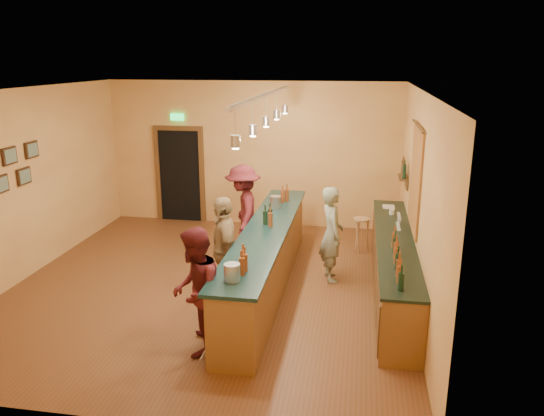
% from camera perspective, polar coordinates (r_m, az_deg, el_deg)
% --- Properties ---
extents(floor, '(7.00, 7.00, 0.00)m').
position_cam_1_polar(floor, '(9.04, -6.50, -8.22)').
color(floor, brown).
rests_on(floor, ground).
extents(ceiling, '(6.50, 7.00, 0.02)m').
position_cam_1_polar(ceiling, '(8.27, -7.20, 12.46)').
color(ceiling, silver).
rests_on(ceiling, wall_back).
extents(wall_back, '(6.50, 0.02, 3.20)m').
position_cam_1_polar(wall_back, '(11.84, -2.10, 5.78)').
color(wall_back, '#C9864B').
rests_on(wall_back, floor).
extents(wall_front, '(6.50, 0.02, 3.20)m').
position_cam_1_polar(wall_front, '(5.42, -17.25, -7.43)').
color(wall_front, '#C9864B').
rests_on(wall_front, floor).
extents(wall_left, '(0.02, 7.00, 3.20)m').
position_cam_1_polar(wall_left, '(9.92, -25.18, 2.28)').
color(wall_left, '#C9864B').
rests_on(wall_left, floor).
extents(wall_right, '(0.02, 7.00, 3.20)m').
position_cam_1_polar(wall_right, '(8.23, 15.44, 0.68)').
color(wall_right, '#C9864B').
rests_on(wall_right, floor).
extents(doorway, '(1.15, 0.09, 2.48)m').
position_cam_1_polar(doorway, '(12.36, -9.86, 3.75)').
color(doorway, black).
rests_on(doorway, wall_back).
extents(tapestry, '(0.03, 1.40, 1.60)m').
position_cam_1_polar(tapestry, '(8.56, 15.19, 3.00)').
color(tapestry, maroon).
rests_on(tapestry, wall_right).
extents(bottle_shelf, '(0.17, 0.55, 0.54)m').
position_cam_1_polar(bottle_shelf, '(10.05, 14.02, 3.87)').
color(bottle_shelf, '#552B19').
rests_on(bottle_shelf, wall_right).
extents(back_counter, '(0.60, 4.55, 1.27)m').
position_cam_1_polar(back_counter, '(8.72, 12.96, -6.00)').
color(back_counter, brown).
rests_on(back_counter, floor).
extents(tasting_bar, '(0.73, 5.10, 1.38)m').
position_cam_1_polar(tasting_bar, '(8.61, -0.61, -5.01)').
color(tasting_bar, brown).
rests_on(tasting_bar, floor).
extents(pendant_track, '(0.11, 4.60, 0.50)m').
position_cam_1_polar(pendant_track, '(8.07, -0.64, 10.95)').
color(pendant_track, silver).
rests_on(pendant_track, ceiling).
extents(bartender, '(0.54, 0.68, 1.63)m').
position_cam_1_polar(bartender, '(8.98, 6.44, -2.79)').
color(bartender, gray).
rests_on(bartender, floor).
extents(customer_a, '(0.75, 0.90, 1.66)m').
position_cam_1_polar(customer_a, '(6.84, -8.22, -8.88)').
color(customer_a, '#59191E').
rests_on(customer_a, floor).
extents(customer_b, '(0.78, 1.08, 1.70)m').
position_cam_1_polar(customer_b, '(8.10, -5.18, -4.60)').
color(customer_b, '#997A51').
rests_on(customer_b, floor).
extents(customer_c, '(0.91, 1.27, 1.78)m').
position_cam_1_polar(customer_c, '(9.96, -3.13, -0.38)').
color(customer_c, '#59191E').
rests_on(customer_c, floor).
extents(bar_stool, '(0.33, 0.33, 0.67)m').
position_cam_1_polar(bar_stool, '(10.45, 9.58, -1.87)').
color(bar_stool, '#AD8B4E').
rests_on(bar_stool, floor).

